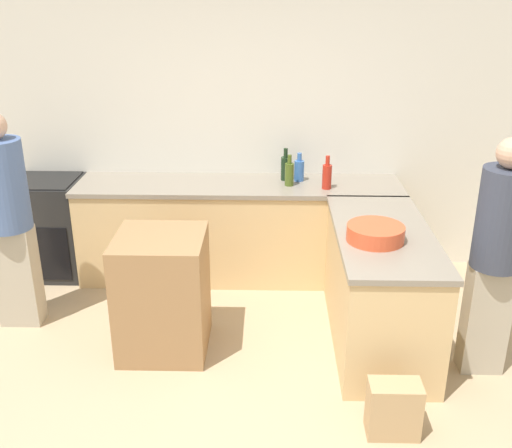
% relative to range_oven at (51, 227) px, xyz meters
% --- Properties ---
extents(ground_plane, '(14.00, 14.00, 0.00)m').
position_rel_range_oven_xyz_m(ground_plane, '(1.75, -2.14, -0.45)').
color(ground_plane, tan).
extents(wall_back, '(8.00, 0.06, 2.70)m').
position_rel_range_oven_xyz_m(wall_back, '(1.75, 0.32, 0.90)').
color(wall_back, silver).
rests_on(wall_back, ground_plane).
extents(counter_back, '(2.89, 0.66, 0.90)m').
position_rel_range_oven_xyz_m(counter_back, '(1.75, -0.02, -0.00)').
color(counter_back, '#D6B27A').
rests_on(counter_back, ground_plane).
extents(counter_peninsula, '(0.69, 1.54, 0.90)m').
position_rel_range_oven_xyz_m(counter_peninsula, '(2.85, -1.09, -0.00)').
color(counter_peninsula, '#D6B27A').
rests_on(counter_peninsula, ground_plane).
extents(range_oven, '(0.59, 0.59, 0.91)m').
position_rel_range_oven_xyz_m(range_oven, '(0.00, 0.00, 0.00)').
color(range_oven, black).
rests_on(range_oven, ground_plane).
extents(island_table, '(0.63, 0.63, 0.90)m').
position_rel_range_oven_xyz_m(island_table, '(1.25, -1.24, -0.00)').
color(island_table, '#997047').
rests_on(island_table, ground_plane).
extents(mixing_bowl, '(0.40, 0.40, 0.11)m').
position_rel_range_oven_xyz_m(mixing_bowl, '(2.75, -1.26, 0.50)').
color(mixing_bowl, '#DB512D').
rests_on(mixing_bowl, counter_peninsula).
extents(hot_sauce_bottle, '(0.08, 0.08, 0.29)m').
position_rel_range_oven_xyz_m(hot_sauce_bottle, '(2.51, -0.14, 0.56)').
color(hot_sauce_bottle, red).
rests_on(hot_sauce_bottle, counter_back).
extents(water_bottle_blue, '(0.09, 0.09, 0.25)m').
position_rel_range_oven_xyz_m(water_bottle_blue, '(2.29, 0.07, 0.55)').
color(water_bottle_blue, '#386BB7').
rests_on(water_bottle_blue, counter_back).
extents(olive_oil_bottle, '(0.08, 0.08, 0.28)m').
position_rel_range_oven_xyz_m(olive_oil_bottle, '(2.19, -0.06, 0.56)').
color(olive_oil_bottle, '#475B1E').
rests_on(olive_oil_bottle, counter_back).
extents(wine_bottle_dark, '(0.08, 0.08, 0.29)m').
position_rel_range_oven_xyz_m(wine_bottle_dark, '(2.16, 0.09, 0.56)').
color(wine_bottle_dark, black).
rests_on(wine_bottle_dark, counter_back).
extents(person_by_range, '(0.35, 0.35, 1.71)m').
position_rel_range_oven_xyz_m(person_by_range, '(0.04, -0.91, 0.47)').
color(person_by_range, '#ADA38E').
rests_on(person_by_range, ground_plane).
extents(person_at_peninsula, '(0.32, 0.32, 1.68)m').
position_rel_range_oven_xyz_m(person_at_peninsula, '(3.52, -1.45, 0.46)').
color(person_at_peninsula, '#ADA38E').
rests_on(person_at_peninsula, ground_plane).
extents(paper_bag, '(0.32, 0.18, 0.36)m').
position_rel_range_oven_xyz_m(paper_bag, '(2.78, -2.13, -0.28)').
color(paper_bag, tan).
rests_on(paper_bag, ground_plane).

